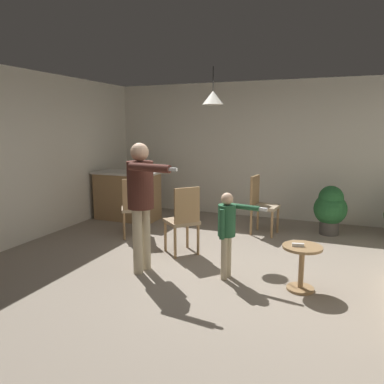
{
  "coord_description": "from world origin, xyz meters",
  "views": [
    {
      "loc": [
        1.41,
        -4.21,
        1.84
      ],
      "look_at": [
        -0.32,
        0.13,
        1.0
      ],
      "focal_mm": 34.6,
      "sensor_mm": 36.0,
      "label": 1
    }
  ],
  "objects_px": {
    "kitchen_counter": "(127,195)",
    "side_table_by_couch": "(302,262)",
    "person_child": "(227,226)",
    "potted_plant_by_wall": "(330,208)",
    "dining_chair_near_wall": "(261,202)",
    "spare_remote_on_table": "(298,245)",
    "dining_chair_centre_back": "(184,218)",
    "dining_chair_by_counter": "(134,205)",
    "person_adult": "(141,193)"
  },
  "relations": [
    {
      "from": "kitchen_counter",
      "to": "side_table_by_couch",
      "type": "xyz_separation_m",
      "value": [
        3.54,
        -2.1,
        -0.15
      ]
    },
    {
      "from": "kitchen_counter",
      "to": "side_table_by_couch",
      "type": "relative_size",
      "value": 2.42
    },
    {
      "from": "person_child",
      "to": "potted_plant_by_wall",
      "type": "distance_m",
      "value": 2.69
    },
    {
      "from": "kitchen_counter",
      "to": "dining_chair_near_wall",
      "type": "bearing_deg",
      "value": -0.57
    },
    {
      "from": "spare_remote_on_table",
      "to": "kitchen_counter",
      "type": "bearing_deg",
      "value": 148.61
    },
    {
      "from": "dining_chair_centre_back",
      "to": "side_table_by_couch",
      "type": "bearing_deg",
      "value": -67.12
    },
    {
      "from": "kitchen_counter",
      "to": "dining_chair_near_wall",
      "type": "distance_m",
      "value": 2.66
    },
    {
      "from": "side_table_by_couch",
      "to": "person_child",
      "type": "xyz_separation_m",
      "value": [
        -0.87,
        0.01,
        0.33
      ]
    },
    {
      "from": "dining_chair_near_wall",
      "to": "dining_chair_by_counter",
      "type": "bearing_deg",
      "value": -55.43
    },
    {
      "from": "dining_chair_by_counter",
      "to": "dining_chair_near_wall",
      "type": "height_order",
      "value": "same"
    },
    {
      "from": "kitchen_counter",
      "to": "dining_chair_near_wall",
      "type": "height_order",
      "value": "dining_chair_near_wall"
    },
    {
      "from": "dining_chair_centre_back",
      "to": "dining_chair_by_counter",
      "type": "bearing_deg",
      "value": 108.6
    },
    {
      "from": "side_table_by_couch",
      "to": "dining_chair_near_wall",
      "type": "height_order",
      "value": "dining_chair_near_wall"
    },
    {
      "from": "dining_chair_centre_back",
      "to": "potted_plant_by_wall",
      "type": "height_order",
      "value": "dining_chair_centre_back"
    },
    {
      "from": "side_table_by_couch",
      "to": "potted_plant_by_wall",
      "type": "height_order",
      "value": "potted_plant_by_wall"
    },
    {
      "from": "dining_chair_centre_back",
      "to": "kitchen_counter",
      "type": "bearing_deg",
      "value": 92.94
    },
    {
      "from": "person_adult",
      "to": "spare_remote_on_table",
      "type": "distance_m",
      "value": 1.95
    },
    {
      "from": "person_adult",
      "to": "dining_chair_near_wall",
      "type": "bearing_deg",
      "value": 162.41
    },
    {
      "from": "person_child",
      "to": "dining_chair_centre_back",
      "type": "distance_m",
      "value": 1.01
    },
    {
      "from": "side_table_by_couch",
      "to": "dining_chair_centre_back",
      "type": "relative_size",
      "value": 0.52
    },
    {
      "from": "person_child",
      "to": "dining_chair_by_counter",
      "type": "distance_m",
      "value": 2.17
    },
    {
      "from": "dining_chair_centre_back",
      "to": "potted_plant_by_wall",
      "type": "bearing_deg",
      "value": -3.73
    },
    {
      "from": "dining_chair_by_counter",
      "to": "dining_chair_centre_back",
      "type": "distance_m",
      "value": 1.18
    },
    {
      "from": "side_table_by_couch",
      "to": "dining_chair_near_wall",
      "type": "relative_size",
      "value": 0.52
    },
    {
      "from": "kitchen_counter",
      "to": "side_table_by_couch",
      "type": "height_order",
      "value": "kitchen_counter"
    },
    {
      "from": "person_child",
      "to": "dining_chair_by_counter",
      "type": "height_order",
      "value": "person_child"
    },
    {
      "from": "potted_plant_by_wall",
      "to": "side_table_by_couch",
      "type": "bearing_deg",
      "value": -95.38
    },
    {
      "from": "kitchen_counter",
      "to": "person_child",
      "type": "distance_m",
      "value": 3.39
    },
    {
      "from": "person_adult",
      "to": "dining_chair_near_wall",
      "type": "height_order",
      "value": "person_adult"
    },
    {
      "from": "potted_plant_by_wall",
      "to": "spare_remote_on_table",
      "type": "height_order",
      "value": "potted_plant_by_wall"
    },
    {
      "from": "side_table_by_couch",
      "to": "dining_chair_by_counter",
      "type": "xyz_separation_m",
      "value": [
        -2.77,
        1.06,
        0.22
      ]
    },
    {
      "from": "dining_chair_by_counter",
      "to": "potted_plant_by_wall",
      "type": "height_order",
      "value": "dining_chair_by_counter"
    },
    {
      "from": "person_adult",
      "to": "dining_chair_by_counter",
      "type": "relative_size",
      "value": 1.64
    },
    {
      "from": "side_table_by_couch",
      "to": "dining_chair_centre_back",
      "type": "bearing_deg",
      "value": 160.78
    },
    {
      "from": "side_table_by_couch",
      "to": "person_child",
      "type": "bearing_deg",
      "value": 179.29
    },
    {
      "from": "dining_chair_centre_back",
      "to": "potted_plant_by_wall",
      "type": "relative_size",
      "value": 1.19
    },
    {
      "from": "dining_chair_by_counter",
      "to": "spare_remote_on_table",
      "type": "distance_m",
      "value": 2.93
    },
    {
      "from": "dining_chair_by_counter",
      "to": "potted_plant_by_wall",
      "type": "bearing_deg",
      "value": -7.25
    },
    {
      "from": "kitchen_counter",
      "to": "dining_chair_by_counter",
      "type": "bearing_deg",
      "value": -53.34
    },
    {
      "from": "person_adult",
      "to": "potted_plant_by_wall",
      "type": "distance_m",
      "value": 3.45
    },
    {
      "from": "dining_chair_near_wall",
      "to": "person_adult",
      "type": "bearing_deg",
      "value": -18.68
    },
    {
      "from": "side_table_by_couch",
      "to": "dining_chair_by_counter",
      "type": "relative_size",
      "value": 0.52
    },
    {
      "from": "dining_chair_by_counter",
      "to": "dining_chair_centre_back",
      "type": "height_order",
      "value": "same"
    },
    {
      "from": "spare_remote_on_table",
      "to": "side_table_by_couch",
      "type": "bearing_deg",
      "value": 39.11
    },
    {
      "from": "dining_chair_near_wall",
      "to": "dining_chair_centre_back",
      "type": "distance_m",
      "value": 1.69
    },
    {
      "from": "dining_chair_centre_back",
      "to": "spare_remote_on_table",
      "type": "bearing_deg",
      "value": -68.73
    },
    {
      "from": "kitchen_counter",
      "to": "potted_plant_by_wall",
      "type": "distance_m",
      "value": 3.79
    },
    {
      "from": "dining_chair_by_counter",
      "to": "side_table_by_couch",
      "type": "bearing_deg",
      "value": -53.16
    },
    {
      "from": "person_adult",
      "to": "person_child",
      "type": "distance_m",
      "value": 1.13
    },
    {
      "from": "dining_chair_by_counter",
      "to": "spare_remote_on_table",
      "type": "relative_size",
      "value": 7.69
    }
  ]
}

